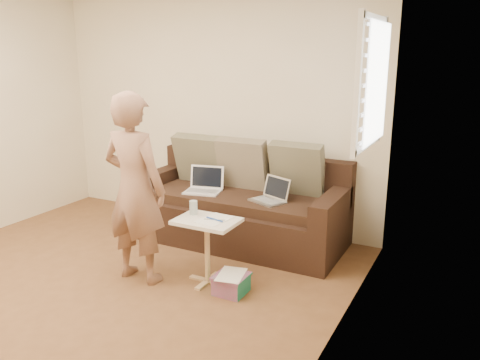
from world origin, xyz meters
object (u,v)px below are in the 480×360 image
Objects in this scene: side_table at (207,251)px; striped_box at (231,284)px; sofa at (238,202)px; person at (135,188)px; laptop_silver at (267,202)px; laptop_white at (203,193)px; drinking_glass at (193,208)px.

striped_box is (0.27, -0.08, -0.21)m from side_table.
person reaches higher than sofa.
laptop_silver is 0.90× the size of laptop_white.
striped_box is at bearing -65.59° from sofa.
laptop_silver is at bearing -125.02° from person.
sofa is at bearing 114.41° from striped_box.
side_table is at bearing 163.87° from striped_box.
laptop_white is 1.38× the size of striped_box.
laptop_white is at bearing 116.48° from drinking_glass.
drinking_glass is at bearing -145.75° from person.
sofa reaches higher than laptop_silver.
laptop_white is at bearing 123.60° from side_table.
drinking_glass is 0.73m from striped_box.
sofa is 8.30× the size of striped_box.
drinking_glass reaches higher than laptop_white.
person is 1.14m from striped_box.
sofa is 1.31m from person.
person is at bearing -146.50° from drinking_glass.
laptop_silver is 0.57× the size of side_table.
side_table is at bearing -20.81° from drinking_glass.
laptop_white is at bearing -158.53° from sofa.
person reaches higher than drinking_glass.
laptop_silver is 0.20× the size of person.
sofa reaches higher than drinking_glass.
person is at bearing -171.66° from striped_box.
striped_box is (0.48, -1.06, -0.34)m from sofa.
drinking_glass is 0.45× the size of striped_box.
drinking_glass is (-0.35, -0.78, 0.12)m from laptop_silver.
laptop_silver is at bearing 95.85° from striped_box.
laptop_silver reaches higher than side_table.
drinking_glass reaches higher than laptop_silver.
person reaches higher than laptop_silver.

